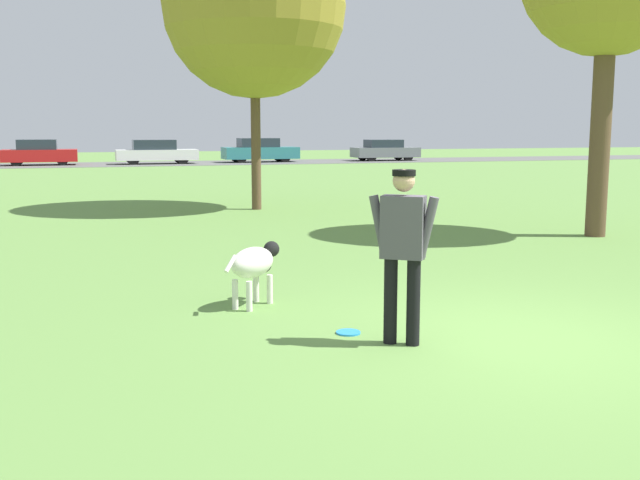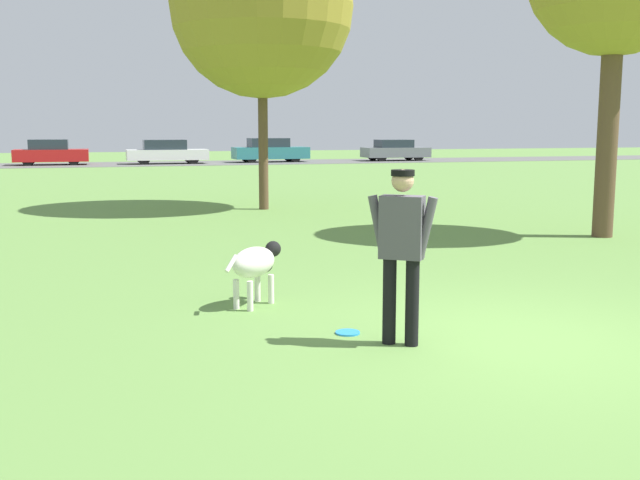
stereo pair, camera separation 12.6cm
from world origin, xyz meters
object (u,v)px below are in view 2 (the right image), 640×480
(dog, at_px, (256,263))
(parked_car_white, at_px, (167,152))
(frisbee, at_px, (348,333))
(parked_car_red, at_px, (51,153))
(person, at_px, (402,242))
(tree_mid_center, at_px, (262,6))
(parked_car_teal, at_px, (270,151))
(parked_car_grey, at_px, (395,150))

(dog, height_order, parked_car_white, parked_car_white)
(dog, bearing_deg, parked_car_white, 42.48)
(frisbee, height_order, parked_car_red, parked_car_red)
(person, relative_size, frisbee, 6.74)
(tree_mid_center, height_order, parked_car_white, tree_mid_center)
(frisbee, bearing_deg, tree_mid_center, 81.87)
(frisbee, xyz_separation_m, parked_car_teal, (7.61, 37.26, 0.69))
(parked_car_white, height_order, parked_car_grey, parked_car_white)
(tree_mid_center, xyz_separation_m, parked_car_grey, (13.89, 25.26, -4.38))
(parked_car_red, bearing_deg, frisbee, -82.41)
(parked_car_white, bearing_deg, parked_car_red, 175.03)
(person, distance_m, frisbee, 1.17)
(parked_car_red, height_order, parked_car_white, parked_car_red)
(person, height_order, parked_car_white, person)
(dog, xyz_separation_m, frisbee, (0.65, -1.46, -0.49))
(tree_mid_center, bearing_deg, frisbee, -98.13)
(parked_car_white, bearing_deg, parked_car_grey, 0.01)
(frisbee, distance_m, parked_car_teal, 38.03)
(tree_mid_center, bearing_deg, person, -96.12)
(dog, distance_m, parked_car_white, 35.40)
(parked_car_teal, bearing_deg, parked_car_white, -177.71)
(person, xyz_separation_m, parked_car_grey, (15.20, 37.44, -0.34))
(frisbee, height_order, parked_car_grey, parked_car_grey)
(parked_car_grey, bearing_deg, person, -111.43)
(tree_mid_center, bearing_deg, parked_car_white, 90.51)
(dog, relative_size, parked_car_white, 0.18)
(frisbee, relative_size, parked_car_white, 0.05)
(person, bearing_deg, frisbee, 161.19)
(dog, height_order, frisbee, dog)
(tree_mid_center, bearing_deg, parked_car_grey, 61.19)
(parked_car_grey, bearing_deg, frisbee, -112.18)
(parked_car_red, bearing_deg, tree_mid_center, -75.55)
(frisbee, relative_size, parked_car_teal, 0.05)
(parked_car_red, distance_m, parked_car_teal, 12.46)
(dog, relative_size, parked_car_red, 0.21)
(tree_mid_center, distance_m, parked_car_grey, 29.16)
(parked_car_red, relative_size, parked_car_grey, 0.96)
(person, relative_size, parked_car_white, 0.37)
(tree_mid_center, distance_m, parked_car_red, 26.78)
(parked_car_white, bearing_deg, frisbee, -92.78)
(frisbee, relative_size, tree_mid_center, 0.03)
(tree_mid_center, height_order, parked_car_grey, tree_mid_center)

